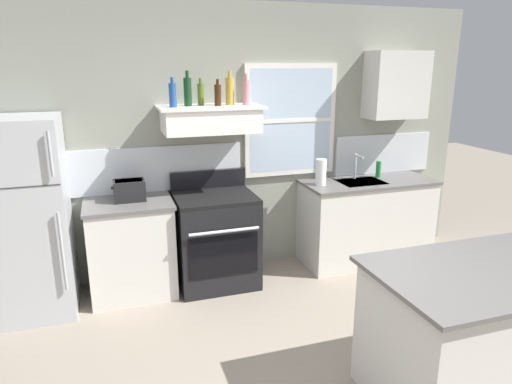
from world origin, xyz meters
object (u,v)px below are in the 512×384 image
at_px(bottle_olive_oil_square, 201,94).
at_px(kitchen_island, 478,334).
at_px(bottle_champagne_gold_foil, 230,91).
at_px(bottle_rose_pink, 246,92).
at_px(bottle_brown_stout, 218,95).
at_px(bottle_blue_liqueur, 173,95).
at_px(refrigerator, 25,219).
at_px(paper_towel_roll, 321,172).
at_px(toaster, 129,190).
at_px(stove_range, 216,239).
at_px(dish_soap_bottle, 378,169).
at_px(bottle_dark_green_wine, 188,91).

xyz_separation_m(bottle_olive_oil_square, kitchen_island, (1.29, -2.28, -1.39)).
relative_size(bottle_champagne_gold_foil, bottle_rose_pink, 1.09).
height_order(bottle_brown_stout, kitchen_island, bottle_brown_stout).
distance_m(bottle_champagne_gold_foil, bottle_rose_pink, 0.15).
bearing_deg(bottle_champagne_gold_foil, bottle_blue_liqueur, -171.63).
bearing_deg(kitchen_island, bottle_blue_liqueur, 125.85).
relative_size(refrigerator, paper_towel_roll, 6.35).
xyz_separation_m(toaster, bottle_blue_liqueur, (0.43, -0.03, 0.85)).
xyz_separation_m(bottle_champagne_gold_foil, kitchen_island, (1.02, -2.24, -1.42)).
height_order(stove_range, bottle_blue_liqueur, bottle_blue_liqueur).
bearing_deg(bottle_blue_liqueur, bottle_olive_oil_square, 23.02).
xyz_separation_m(stove_range, dish_soap_bottle, (1.88, 0.14, 0.54)).
height_order(bottle_olive_oil_square, kitchen_island, bottle_olive_oil_square).
relative_size(stove_range, bottle_brown_stout, 4.54).
bearing_deg(stove_range, bottle_dark_green_wine, 150.77).
bearing_deg(bottle_dark_green_wine, bottle_blue_liqueur, -154.18).
bearing_deg(toaster, bottle_dark_green_wine, 4.05).
bearing_deg(paper_towel_roll, bottle_champagne_gold_foil, 174.91).
bearing_deg(bottle_brown_stout, dish_soap_bottle, 2.89).
xyz_separation_m(toaster, bottle_brown_stout, (0.84, -0.03, 0.84)).
height_order(stove_range, kitchen_island, stove_range).
bearing_deg(refrigerator, bottle_olive_oil_square, 6.51).
bearing_deg(refrigerator, bottle_dark_green_wine, 5.30).
bearing_deg(bottle_rose_pink, toaster, 179.50).
distance_m(bottle_rose_pink, paper_towel_roll, 1.14).
height_order(refrigerator, bottle_olive_oil_square, bottle_olive_oil_square).
bearing_deg(bottle_olive_oil_square, stove_range, -65.67).
xyz_separation_m(refrigerator, bottle_champagne_gold_foil, (1.85, 0.14, 1.02)).
bearing_deg(bottle_dark_green_wine, refrigerator, -174.70).
bearing_deg(dish_soap_bottle, bottle_brown_stout, -177.11).
xyz_separation_m(bottle_blue_liqueur, bottle_olive_oil_square, (0.28, 0.12, -0.01)).
bearing_deg(bottle_rose_pink, bottle_brown_stout, -176.86).
distance_m(stove_range, dish_soap_bottle, 1.96).
bearing_deg(bottle_champagne_gold_foil, refrigerator, -175.56).
relative_size(toaster, bottle_blue_liqueur, 1.14).
relative_size(bottle_dark_green_wine, paper_towel_roll, 1.17).
distance_m(refrigerator, bottle_champagne_gold_foil, 2.12).
bearing_deg(kitchen_island, bottle_dark_green_wine, 122.36).
bearing_deg(refrigerator, kitchen_island, -36.22).
bearing_deg(bottle_champagne_gold_foil, paper_towel_roll, -5.09).
bearing_deg(kitchen_island, refrigerator, 143.78).
relative_size(bottle_olive_oil_square, paper_towel_roll, 0.91).
bearing_deg(bottle_rose_pink, bottle_blue_liqueur, -178.30).
xyz_separation_m(stove_range, bottle_blue_liqueur, (-0.35, 0.04, 1.39)).
bearing_deg(bottle_champagne_gold_foil, dish_soap_bottle, 0.57).
relative_size(bottle_olive_oil_square, bottle_brown_stout, 1.02).
relative_size(bottle_olive_oil_square, dish_soap_bottle, 1.37).
relative_size(bottle_champagne_gold_foil, kitchen_island, 0.22).
height_order(bottle_blue_liqueur, bottle_dark_green_wine, bottle_dark_green_wine).
relative_size(bottle_blue_liqueur, bottle_rose_pink, 0.92).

